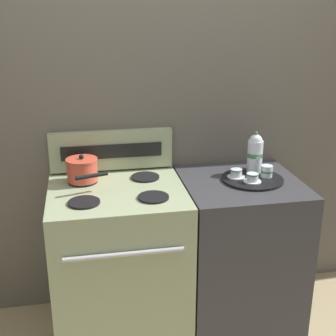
{
  "coord_description": "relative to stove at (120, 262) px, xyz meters",
  "views": [
    {
      "loc": [
        -0.51,
        -2.39,
        1.89
      ],
      "look_at": [
        -0.04,
        0.08,
        1.0
      ],
      "focal_mm": 50.0,
      "sensor_mm": 36.0,
      "label": 1
    }
  ],
  "objects": [
    {
      "name": "teacup_left",
      "position": [
        0.76,
        -0.06,
        0.5
      ],
      "size": [
        0.1,
        0.1,
        0.05
      ],
      "color": "silver",
      "rests_on": "serving_tray"
    },
    {
      "name": "control_panel",
      "position": [
        0.0,
        0.31,
        0.59
      ],
      "size": [
        0.74,
        0.05,
        0.24
      ],
      "color": "#9EAD84",
      "rests_on": "stove"
    },
    {
      "name": "serving_tray",
      "position": [
        0.78,
        0.0,
        0.46
      ],
      "size": [
        0.36,
        0.36,
        0.01
      ],
      "color": "black",
      "rests_on": "side_counter"
    },
    {
      "name": "teapot",
      "position": [
        0.83,
        0.1,
        0.59
      ],
      "size": [
        0.09,
        0.15,
        0.25
      ],
      "color": "silver",
      "rests_on": "serving_tray"
    },
    {
      "name": "ground_plane",
      "position": [
        0.34,
        0.0,
        -0.46
      ],
      "size": [
        6.0,
        6.0,
        0.0
      ],
      "primitive_type": "plane",
      "color": "tan"
    },
    {
      "name": "wall_back",
      "position": [
        0.34,
        0.36,
        0.64
      ],
      "size": [
        6.0,
        0.05,
        2.2
      ],
      "color": "#666056",
      "rests_on": "ground"
    },
    {
      "name": "creamer_jug",
      "position": [
        0.87,
        0.01,
        0.5
      ],
      "size": [
        0.07,
        0.07,
        0.07
      ],
      "color": "silver",
      "rests_on": "serving_tray"
    },
    {
      "name": "stove",
      "position": [
        0.0,
        0.0,
        0.0
      ],
      "size": [
        0.75,
        0.7,
        0.93
      ],
      "color": "#9EAD84",
      "rests_on": "ground"
    },
    {
      "name": "saucepan",
      "position": [
        -0.18,
        0.15,
        0.53
      ],
      "size": [
        0.23,
        0.29,
        0.16
      ],
      "color": "#D14C38",
      "rests_on": "stove"
    },
    {
      "name": "side_counter",
      "position": [
        0.72,
        0.0,
        -0.0
      ],
      "size": [
        0.67,
        0.67,
        0.92
      ],
      "color": "#38383D",
      "rests_on": "ground"
    },
    {
      "name": "teacup_right",
      "position": [
        0.69,
        0.03,
        0.5
      ],
      "size": [
        0.1,
        0.1,
        0.05
      ],
      "color": "silver",
      "rests_on": "serving_tray"
    }
  ]
}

